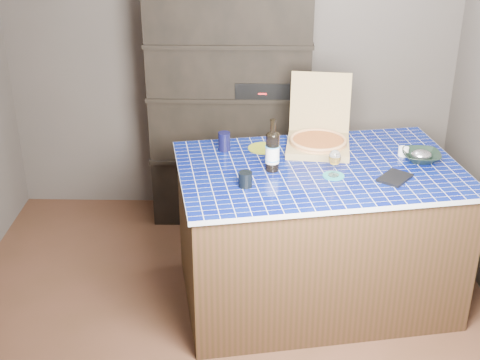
{
  "coord_description": "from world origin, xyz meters",
  "views": [
    {
      "loc": [
        0.19,
        -3.32,
        2.67
      ],
      "look_at": [
        0.12,
        0.0,
        1.05
      ],
      "focal_mm": 50.0,
      "sensor_mm": 36.0,
      "label": 1
    }
  ],
  "objects_px": {
    "wine_glass": "(335,158)",
    "dvd_case": "(395,178)",
    "pizza_box": "(318,139)",
    "mead_bottle": "(272,151)",
    "bowl": "(421,156)",
    "kitchen_island": "(316,234)"
  },
  "relations": [
    {
      "from": "pizza_box",
      "to": "kitchen_island",
      "type": "bearing_deg",
      "value": -86.08
    },
    {
      "from": "wine_glass",
      "to": "bowl",
      "type": "bearing_deg",
      "value": 22.85
    },
    {
      "from": "kitchen_island",
      "to": "wine_glass",
      "type": "distance_m",
      "value": 0.61
    },
    {
      "from": "pizza_box",
      "to": "dvd_case",
      "type": "distance_m",
      "value": 0.62
    },
    {
      "from": "wine_glass",
      "to": "dvd_case",
      "type": "bearing_deg",
      "value": -4.71
    },
    {
      "from": "pizza_box",
      "to": "dvd_case",
      "type": "bearing_deg",
      "value": -41.91
    },
    {
      "from": "kitchen_island",
      "to": "dvd_case",
      "type": "bearing_deg",
      "value": -30.53
    },
    {
      "from": "wine_glass",
      "to": "dvd_case",
      "type": "relative_size",
      "value": 0.81
    },
    {
      "from": "pizza_box",
      "to": "wine_glass",
      "type": "distance_m",
      "value": 0.44
    },
    {
      "from": "wine_glass",
      "to": "mead_bottle",
      "type": "bearing_deg",
      "value": 167.92
    },
    {
      "from": "kitchen_island",
      "to": "mead_bottle",
      "type": "distance_m",
      "value": 0.67
    },
    {
      "from": "wine_glass",
      "to": "dvd_case",
      "type": "xyz_separation_m",
      "value": [
        0.36,
        -0.03,
        -0.11
      ]
    },
    {
      "from": "mead_bottle",
      "to": "wine_glass",
      "type": "relative_size",
      "value": 1.99
    },
    {
      "from": "mead_bottle",
      "to": "wine_glass",
      "type": "xyz_separation_m",
      "value": [
        0.36,
        -0.08,
        -0.01
      ]
    },
    {
      "from": "mead_bottle",
      "to": "dvd_case",
      "type": "height_order",
      "value": "mead_bottle"
    },
    {
      "from": "pizza_box",
      "to": "mead_bottle",
      "type": "bearing_deg",
      "value": -125.08
    },
    {
      "from": "bowl",
      "to": "mead_bottle",
      "type": "bearing_deg",
      "value": -170.16
    },
    {
      "from": "wine_glass",
      "to": "pizza_box",
      "type": "bearing_deg",
      "value": 97.7
    },
    {
      "from": "dvd_case",
      "to": "wine_glass",
      "type": "bearing_deg",
      "value": -147.76
    },
    {
      "from": "kitchen_island",
      "to": "mead_bottle",
      "type": "bearing_deg",
      "value": 178.55
    },
    {
      "from": "wine_glass",
      "to": "dvd_case",
      "type": "height_order",
      "value": "wine_glass"
    },
    {
      "from": "pizza_box",
      "to": "bowl",
      "type": "relative_size",
      "value": 2.23
    }
  ]
}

